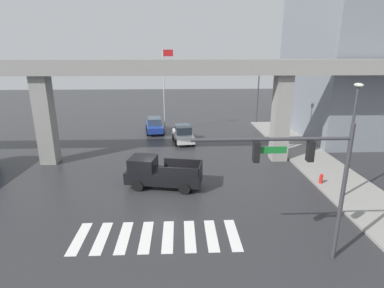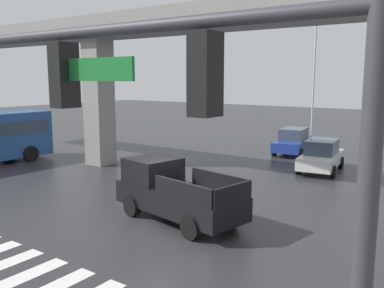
{
  "view_description": "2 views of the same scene",
  "coord_description": "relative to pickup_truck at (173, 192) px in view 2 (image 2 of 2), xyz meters",
  "views": [
    {
      "loc": [
        1.2,
        -18.68,
        8.85
      ],
      "look_at": [
        2.07,
        1.96,
        2.63
      ],
      "focal_mm": 28.27,
      "sensor_mm": 36.0,
      "label": 1
    },
    {
      "loc": [
        8.78,
        -10.91,
        5.05
      ],
      "look_at": [
        -0.43,
        2.1,
        2.53
      ],
      "focal_mm": 39.19,
      "sensor_mm": 36.0,
      "label": 2
    }
  ],
  "objects": [
    {
      "name": "ground_plane",
      "position": [
        0.2,
        -0.61,
        -0.99
      ],
      "size": [
        120.0,
        120.0,
        0.0
      ],
      "primitive_type": "plane",
      "color": "#2D2D30"
    },
    {
      "name": "crosswalk_stripes",
      "position": [
        0.2,
        -6.01,
        -0.98
      ],
      "size": [
        8.25,
        2.8,
        0.01
      ],
      "color": "silver",
      "rests_on": "ground"
    },
    {
      "name": "elevated_overpass",
      "position": [
        0.2,
        5.23,
        6.14
      ],
      "size": [
        51.07,
        2.08,
        8.41
      ],
      "color": "gray",
      "rests_on": "ground"
    },
    {
      "name": "pickup_truck",
      "position": [
        0.0,
        0.0,
        0.0
      ],
      "size": [
        5.37,
        2.83,
        2.08
      ],
      "color": "black",
      "rests_on": "ground"
    },
    {
      "name": "sedan_blue",
      "position": [
        -1.51,
        15.03,
        -0.14
      ],
      "size": [
        2.39,
        4.5,
        1.72
      ],
      "color": "#1E3899",
      "rests_on": "ground"
    },
    {
      "name": "sedan_white",
      "position": [
        1.76,
        10.91,
        -0.14
      ],
      "size": [
        2.37,
        4.49,
        1.72
      ],
      "color": "silver",
      "rests_on": "ground"
    },
    {
      "name": "traffic_signal_mast",
      "position": [
        6.53,
        -7.98,
        3.39
      ],
      "size": [
        6.49,
        0.32,
        6.2
      ],
      "color": "#38383D",
      "rests_on": "ground"
    },
    {
      "name": "flagpole",
      "position": [
        -0.21,
        15.1,
        4.48
      ],
      "size": [
        1.16,
        0.12,
        9.38
      ],
      "color": "silver",
      "rests_on": "ground"
    }
  ]
}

